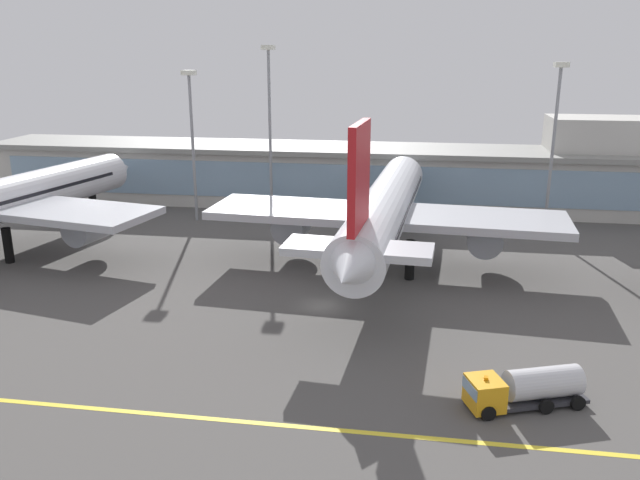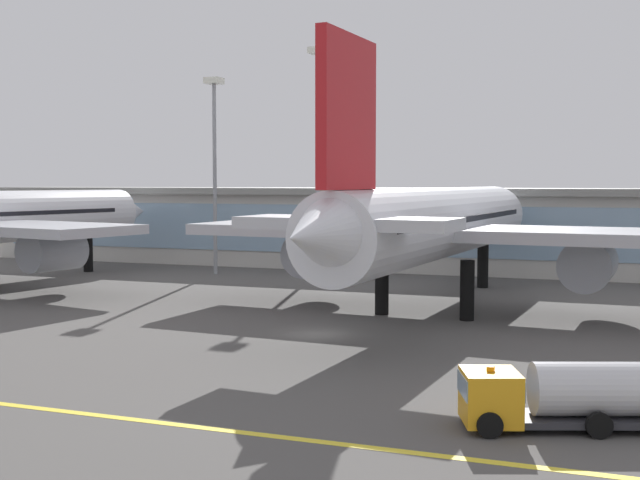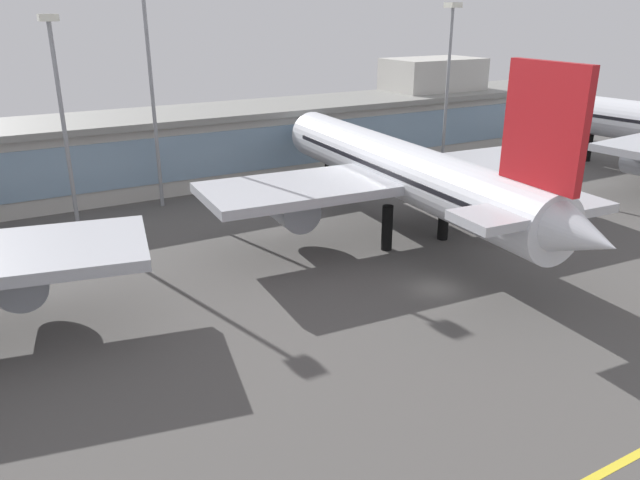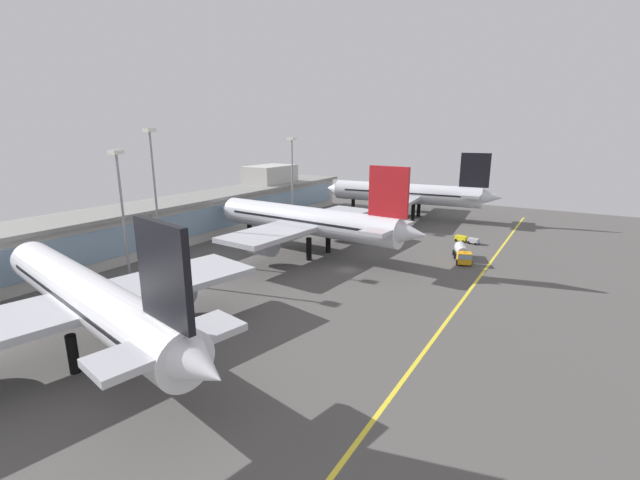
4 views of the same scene
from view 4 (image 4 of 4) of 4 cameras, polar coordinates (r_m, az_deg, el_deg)
name	(u,v)px [view 4 (image 4 of 4)]	position (r m, az deg, el deg)	size (l,w,h in m)	color
ground_plane	(348,270)	(81.38, 3.75, -4.00)	(180.00, 180.00, 0.00)	#514F4C
taxiway_centreline_stripe	(468,292)	(74.51, 19.03, -6.55)	(144.00, 0.50, 0.01)	yellow
terminal_building	(188,216)	(108.96, -17.06, 3.05)	(127.72, 14.00, 15.05)	beige
airliner_near_left	(89,298)	(56.70, -28.25, -6.83)	(42.44, 52.12, 18.48)	black
airliner_near_right	(307,221)	(90.30, -1.78, 2.51)	(42.39, 52.80, 19.33)	black
airliner_far_right	(406,194)	(131.48, 11.33, 6.01)	(38.66, 53.44, 19.54)	black
fuel_tanker_truck	(462,253)	(91.32, 18.32, -1.68)	(9.33, 5.51, 2.90)	black
baggage_tug_near	(467,239)	(106.36, 18.84, 0.08)	(2.95, 5.80, 1.40)	black
apron_light_mast_west	(154,177)	(90.45, -21.14, 7.76)	(1.80, 1.80, 25.89)	gray
apron_light_mast_centre	(121,196)	(80.53, -24.85, 5.31)	(1.80, 1.80, 22.38)	gray
apron_light_mast_east	(292,169)	(117.42, -3.71, 9.38)	(1.80, 1.80, 23.66)	gray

